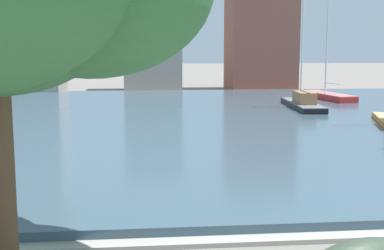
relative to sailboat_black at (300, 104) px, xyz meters
name	(u,v)px	position (x,y,z in m)	size (l,w,h in m)	color
harbor_water	(156,119)	(-10.50, -4.35, -0.36)	(78.19, 40.35, 0.35)	#3D5666
quay_edge_coping	(185,243)	(-10.50, -24.78, -0.47)	(78.19, 0.50, 0.12)	#ADA89E
sailboat_black	(300,104)	(0.00, 0.00, 0.00)	(2.26, 8.96, 8.98)	black
sailboat_red	(324,97)	(3.80, 5.77, -0.06)	(2.74, 7.59, 9.36)	red
townhouse_tall_gabled	(21,24)	(-23.21, 18.26, 6.38)	(8.09, 7.33, 13.80)	gray
townhouse_narrow_midrow	(152,43)	(-10.07, 20.35, 4.47)	(6.16, 5.35, 9.97)	gray
townhouse_end_terrace	(260,34)	(1.75, 20.56, 5.54)	(7.16, 6.51, 12.11)	#8E5142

